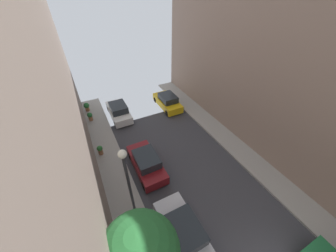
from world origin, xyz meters
TOP-DOWN VIEW (x-y plane):
  - parked_car_left_3 at (-2.70, 4.08)m, footprint 1.78×4.20m
  - parked_car_left_4 at (-2.70, 9.48)m, footprint 1.78×4.20m
  - parked_car_left_5 at (-2.70, 17.19)m, footprint 1.78×4.20m
  - parked_car_right_2 at (2.70, 16.64)m, footprint 1.78×4.20m
  - potted_plant_3 at (-5.54, 19.75)m, footprint 0.58×0.58m
  - potted_plant_4 at (-5.50, 17.77)m, footprint 0.50×0.50m
  - potted_plant_5 at (-5.52, 12.54)m, footprint 0.45×0.45m
  - lamp_post at (-4.60, 6.86)m, footprint 0.44×0.44m

SIDE VIEW (x-z plane):
  - potted_plant_5 at x=-5.52m, z-range 0.19..1.04m
  - potted_plant_4 at x=-5.50m, z-range 0.20..1.08m
  - potted_plant_3 at x=-5.54m, z-range 0.21..1.15m
  - parked_car_left_3 at x=-2.70m, z-range -0.06..1.50m
  - parked_car_left_4 at x=-2.70m, z-range -0.06..1.50m
  - parked_car_left_5 at x=-2.70m, z-range -0.06..1.50m
  - parked_car_right_2 at x=2.70m, z-range -0.06..1.50m
  - lamp_post at x=-4.60m, z-range 1.00..6.16m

